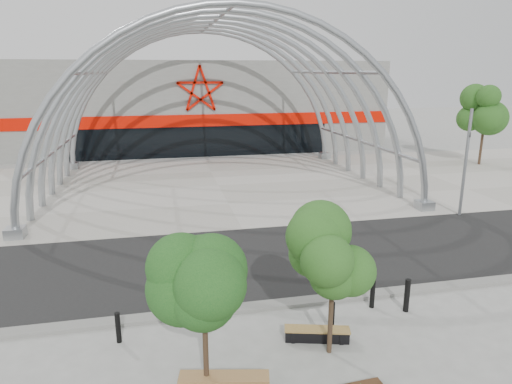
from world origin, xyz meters
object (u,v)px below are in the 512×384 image
street_tree_0 (203,280)px  bench_0 (224,384)px  street_tree_1 (333,257)px  bench_1 (317,335)px  signal_pole (466,161)px  bollard_2 (332,317)px

street_tree_0 → bench_0: bearing=-17.1°
street_tree_1 → bench_0: (-2.93, -0.95, -2.48)m
bench_0 → bench_1: (2.79, 1.52, -0.03)m
street_tree_0 → bench_1: bearing=23.8°
signal_pole → street_tree_0: 17.63m
street_tree_0 → street_tree_1: (3.31, 0.83, -0.11)m
bench_1 → bollard_2: bearing=33.8°
bench_1 → signal_pole: bearing=39.9°
signal_pole → street_tree_0: signal_pole is taller
bench_0 → bollard_2: (3.37, 1.91, 0.23)m
signal_pole → bench_1: bearing=-140.1°
bench_1 → bollard_2: (0.58, 0.39, 0.26)m
signal_pole → street_tree_0: (-14.12, -10.55, -0.02)m
street_tree_0 → bench_1: (3.17, 1.40, -2.61)m
street_tree_0 → bollard_2: (3.75, 1.79, -2.35)m
signal_pole → bollard_2: size_ratio=6.12×
street_tree_1 → bench_0: size_ratio=1.76×
bench_0 → signal_pole: bearing=37.9°
street_tree_1 → bench_1: size_ratio=2.06×
street_tree_0 → street_tree_1: 3.42m
signal_pole → bollard_2: bearing=-139.8°
street_tree_1 → bollard_2: street_tree_1 is taller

